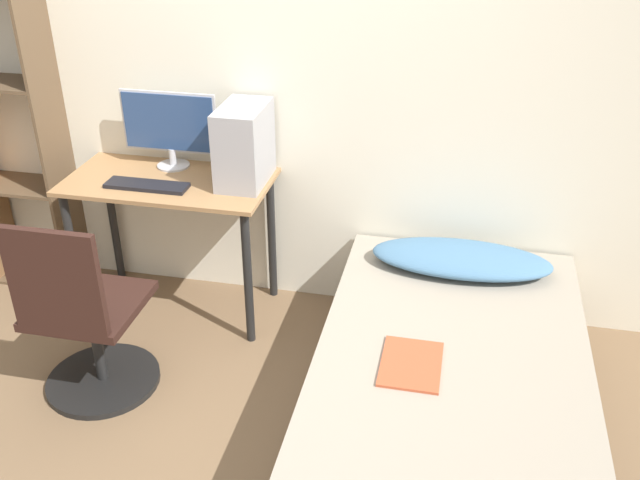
{
  "coord_description": "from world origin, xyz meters",
  "views": [
    {
      "loc": [
        1.01,
        -2.03,
        2.24
      ],
      "look_at": [
        0.44,
        0.61,
        0.75
      ],
      "focal_mm": 40.0,
      "sensor_mm": 36.0,
      "label": 1
    }
  ],
  "objects": [
    {
      "name": "bed",
      "position": [
        1.05,
        0.4,
        0.21
      ],
      "size": [
        1.15,
        1.81,
        0.42
      ],
      "color": "#4C3D2D",
      "rests_on": "ground_plane"
    },
    {
      "name": "pc_tower",
      "position": [
        -0.05,
        1.1,
        0.96
      ],
      "size": [
        0.22,
        0.36,
        0.39
      ],
      "color": "#99999E",
      "rests_on": "desk"
    },
    {
      "name": "ground_plane",
      "position": [
        0.0,
        0.0,
        0.0
      ],
      "size": [
        14.0,
        14.0,
        0.0
      ],
      "primitive_type": "plane",
      "color": "brown"
    },
    {
      "name": "pillow",
      "position": [
        1.05,
        1.05,
        0.48
      ],
      "size": [
        0.87,
        0.36,
        0.11
      ],
      "color": "teal",
      "rests_on": "bed"
    },
    {
      "name": "monitor",
      "position": [
        -0.48,
        1.21,
        0.99
      ],
      "size": [
        0.51,
        0.17,
        0.4
      ],
      "color": "#B7B7BC",
      "rests_on": "desk"
    },
    {
      "name": "magazine",
      "position": [
        0.89,
        0.25,
        0.43
      ],
      "size": [
        0.24,
        0.32,
        0.01
      ],
      "color": "#B24C2D",
      "rests_on": "bed"
    },
    {
      "name": "wall_back",
      "position": [
        0.0,
        1.33,
        1.25
      ],
      "size": [
        8.0,
        0.05,
        2.5
      ],
      "color": "silver",
      "rests_on": "ground_plane"
    },
    {
      "name": "office_chair",
      "position": [
        -0.56,
        0.29,
        0.36
      ],
      "size": [
        0.53,
        0.53,
        0.93
      ],
      "color": "black",
      "rests_on": "ground_plane"
    },
    {
      "name": "keyboard",
      "position": [
        -0.5,
        0.93,
        0.77
      ],
      "size": [
        0.41,
        0.12,
        0.02
      ],
      "color": "black",
      "rests_on": "desk"
    },
    {
      "name": "desk",
      "position": [
        -0.44,
        1.04,
        0.63
      ],
      "size": [
        1.04,
        0.54,
        0.76
      ],
      "color": "#997047",
      "rests_on": "ground_plane"
    }
  ]
}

